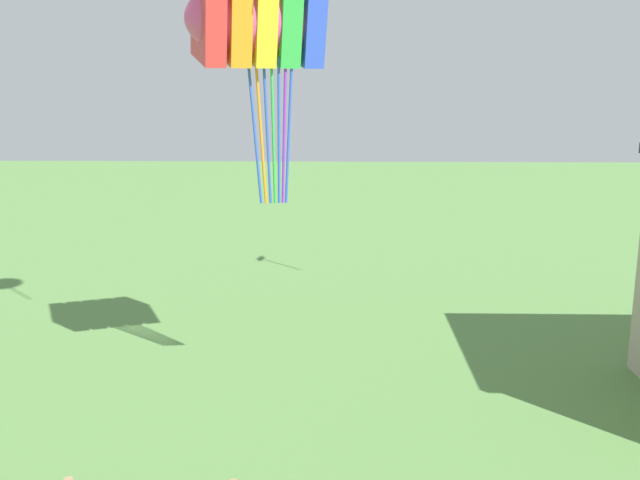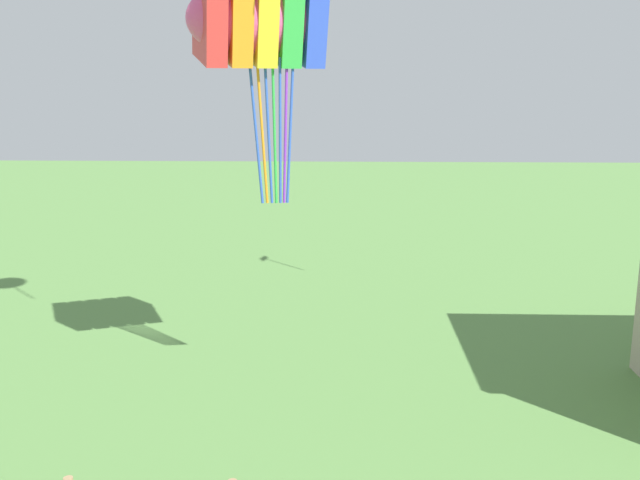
{
  "view_description": "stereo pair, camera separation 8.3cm",
  "coord_description": "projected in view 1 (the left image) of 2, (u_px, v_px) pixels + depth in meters",
  "views": [
    {
      "loc": [
        0.28,
        -2.66,
        6.76
      ],
      "look_at": [
        0.0,
        8.45,
        4.3
      ],
      "focal_mm": 40.0,
      "sensor_mm": 36.0,
      "label": 1
    },
    {
      "loc": [
        0.36,
        -2.66,
        6.76
      ],
      "look_at": [
        0.0,
        8.45,
        4.3
      ],
      "focal_mm": 40.0,
      "sensor_mm": 36.0,
      "label": 2
    }
  ],
  "objects": [
    {
      "name": "kite_rainbow_parafoil",
      "position": [
        257.0,
        20.0,
        14.01
      ],
      "size": [
        3.34,
        2.76,
        4.59
      ],
      "color": "#E54C8C"
    }
  ]
}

